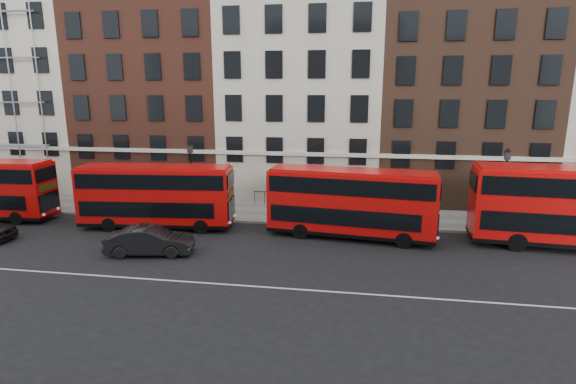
# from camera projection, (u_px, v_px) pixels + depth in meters

# --- Properties ---
(ground) EXTENTS (120.00, 120.00, 0.00)m
(ground) POSITION_uv_depth(u_px,v_px,m) (260.00, 270.00, 23.18)
(ground) COLOR black
(ground) RESTS_ON ground
(pavement) EXTENTS (80.00, 5.00, 0.15)m
(pavement) POSITION_uv_depth(u_px,v_px,m) (290.00, 213.00, 33.26)
(pavement) COLOR gray
(pavement) RESTS_ON ground
(kerb) EXTENTS (80.00, 0.30, 0.16)m
(kerb) POSITION_uv_depth(u_px,v_px,m) (285.00, 223.00, 30.86)
(kerb) COLOR gray
(kerb) RESTS_ON ground
(road_centre_line) EXTENTS (70.00, 0.12, 0.01)m
(road_centre_line) POSITION_uv_depth(u_px,v_px,m) (250.00, 286.00, 21.25)
(road_centre_line) COLOR white
(road_centre_line) RESTS_ON ground
(building_terrace) EXTENTS (64.00, 11.95, 22.00)m
(building_terrace) POSITION_uv_depth(u_px,v_px,m) (300.00, 75.00, 38.10)
(building_terrace) COLOR beige
(building_terrace) RESTS_ON ground
(bus_b) EXTENTS (10.20, 3.31, 4.21)m
(bus_b) POSITION_uv_depth(u_px,v_px,m) (156.00, 195.00, 29.62)
(bus_b) COLOR red
(bus_b) RESTS_ON ground
(bus_c) EXTENTS (10.48, 3.72, 4.31)m
(bus_c) POSITION_uv_depth(u_px,v_px,m) (351.00, 202.00, 27.67)
(bus_c) COLOR red
(bus_c) RESTS_ON ground
(bus_d) EXTENTS (11.54, 3.61, 4.77)m
(bus_d) POSITION_uv_depth(u_px,v_px,m) (576.00, 206.00, 25.67)
(bus_d) COLOR red
(bus_d) RESTS_ON ground
(car_front) EXTENTS (5.02, 2.49, 1.58)m
(car_front) POSITION_uv_depth(u_px,v_px,m) (150.00, 241.00, 25.17)
(car_front) COLOR black
(car_front) RESTS_ON ground
(lamp_post_left) EXTENTS (0.44, 0.44, 5.33)m
(lamp_post_left) POSITION_uv_depth(u_px,v_px,m) (191.00, 176.00, 31.76)
(lamp_post_left) COLOR black
(lamp_post_left) RESTS_ON pavement
(lamp_post_right) EXTENTS (0.44, 0.44, 5.33)m
(lamp_post_right) POSITION_uv_depth(u_px,v_px,m) (504.00, 185.00, 28.68)
(lamp_post_right) COLOR black
(lamp_post_right) RESTS_ON pavement
(iron_railings) EXTENTS (6.60, 0.06, 1.00)m
(iron_railings) POSITION_uv_depth(u_px,v_px,m) (294.00, 199.00, 35.25)
(iron_railings) COLOR black
(iron_railings) RESTS_ON pavement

